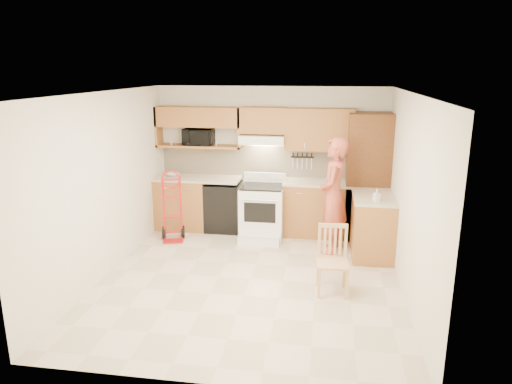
% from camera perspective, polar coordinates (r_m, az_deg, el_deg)
% --- Properties ---
extents(floor, '(4.00, 4.50, 0.02)m').
position_cam_1_polar(floor, '(6.55, -0.67, -10.56)').
color(floor, beige).
rests_on(floor, ground).
extents(ceiling, '(4.00, 4.50, 0.02)m').
position_cam_1_polar(ceiling, '(5.92, -0.75, 12.05)').
color(ceiling, white).
rests_on(ceiling, ground).
extents(wall_back, '(4.00, 0.02, 2.50)m').
position_cam_1_polar(wall_back, '(8.30, 1.85, 4.08)').
color(wall_back, silver).
rests_on(wall_back, ground).
extents(wall_front, '(4.00, 0.02, 2.50)m').
position_cam_1_polar(wall_front, '(4.01, -6.04, -7.93)').
color(wall_front, silver).
rests_on(wall_front, ground).
extents(wall_left, '(0.02, 4.50, 2.50)m').
position_cam_1_polar(wall_left, '(6.73, -17.84, 0.82)').
color(wall_left, silver).
rests_on(wall_left, ground).
extents(wall_right, '(0.02, 4.50, 2.50)m').
position_cam_1_polar(wall_right, '(6.13, 18.18, -0.56)').
color(wall_right, silver).
rests_on(wall_right, ground).
extents(backsplash, '(3.92, 0.03, 0.55)m').
position_cam_1_polar(backsplash, '(8.28, 1.82, 3.71)').
color(backsplash, beige).
rests_on(backsplash, wall_back).
extents(lower_cab_left, '(0.90, 0.60, 0.90)m').
position_cam_1_polar(lower_cab_left, '(8.51, -8.87, -1.35)').
color(lower_cab_left, '#966432').
rests_on(lower_cab_left, ground).
extents(dishwasher, '(0.60, 0.60, 0.85)m').
position_cam_1_polar(dishwasher, '(8.33, -3.93, -1.75)').
color(dishwasher, black).
rests_on(dishwasher, ground).
extents(lower_cab_right, '(1.14, 0.60, 0.90)m').
position_cam_1_polar(lower_cab_right, '(8.13, 7.35, -2.07)').
color(lower_cab_right, '#966432').
rests_on(lower_cab_right, ground).
extents(countertop_left, '(1.50, 0.63, 0.04)m').
position_cam_1_polar(countertop_left, '(8.31, -7.02, 1.67)').
color(countertop_left, '#C3B693').
rests_on(countertop_left, lower_cab_left).
extents(countertop_right, '(1.14, 0.63, 0.04)m').
position_cam_1_polar(countertop_right, '(8.01, 7.46, 1.15)').
color(countertop_right, '#C3B693').
rests_on(countertop_right, lower_cab_right).
extents(cab_return_right, '(0.60, 1.00, 0.90)m').
position_cam_1_polar(cab_return_right, '(7.40, 13.94, -4.10)').
color(cab_return_right, '#966432').
rests_on(cab_return_right, ground).
extents(countertop_return, '(0.63, 1.00, 0.04)m').
position_cam_1_polar(countertop_return, '(7.27, 14.17, -0.59)').
color(countertop_return, '#C3B693').
rests_on(countertop_return, cab_return_right).
extents(pantry_tall, '(0.70, 0.60, 2.10)m').
position_cam_1_polar(pantry_tall, '(8.01, 13.37, 1.82)').
color(pantry_tall, brown).
rests_on(pantry_tall, ground).
extents(upper_cab_left, '(1.50, 0.33, 0.34)m').
position_cam_1_polar(upper_cab_left, '(8.27, -7.00, 9.05)').
color(upper_cab_left, '#966432').
rests_on(upper_cab_left, wall_back).
extents(upper_shelf_mw, '(1.50, 0.33, 0.04)m').
position_cam_1_polar(upper_shelf_mw, '(8.33, -6.89, 5.56)').
color(upper_shelf_mw, '#966432').
rests_on(upper_shelf_mw, wall_back).
extents(upper_cab_center, '(0.76, 0.33, 0.44)m').
position_cam_1_polar(upper_cab_center, '(8.04, 0.88, 8.71)').
color(upper_cab_center, '#966432').
rests_on(upper_cab_center, wall_back).
extents(upper_cab_right, '(1.14, 0.33, 0.70)m').
position_cam_1_polar(upper_cab_right, '(7.98, 7.70, 7.53)').
color(upper_cab_right, '#966432').
rests_on(upper_cab_right, wall_back).
extents(range_hood, '(0.76, 0.46, 0.14)m').
position_cam_1_polar(range_hood, '(8.02, 0.80, 6.46)').
color(range_hood, white).
rests_on(range_hood, wall_back).
extents(knife_strip, '(0.40, 0.05, 0.29)m').
position_cam_1_polar(knife_strip, '(8.20, 5.63, 3.81)').
color(knife_strip, black).
rests_on(knife_strip, backsplash).
extents(microwave, '(0.52, 0.36, 0.29)m').
position_cam_1_polar(microwave, '(8.31, -6.98, 6.67)').
color(microwave, black).
rests_on(microwave, upper_shelf_mw).
extents(range, '(0.72, 0.94, 1.06)m').
position_cam_1_polar(range, '(7.86, 0.71, -1.93)').
color(range, white).
rests_on(range, ground).
extents(person, '(0.51, 0.70, 1.80)m').
position_cam_1_polar(person, '(7.29, 9.34, -0.45)').
color(person, '#BA4E3A').
rests_on(person, ground).
extents(hand_truck, '(0.51, 0.49, 1.08)m').
position_cam_1_polar(hand_truck, '(7.87, -10.16, -2.09)').
color(hand_truck, red).
rests_on(hand_truck, ground).
extents(dining_chair, '(0.42, 0.45, 0.87)m').
position_cam_1_polar(dining_chair, '(6.07, 9.30, -8.25)').
color(dining_chair, tan).
rests_on(dining_chair, ground).
extents(soap_bottle, '(0.10, 0.10, 0.17)m').
position_cam_1_polar(soap_bottle, '(6.96, 14.43, -0.38)').
color(soap_bottle, white).
rests_on(soap_bottle, countertop_return).
extents(bowl, '(0.27, 0.27, 0.05)m').
position_cam_1_polar(bowl, '(8.43, -10.03, 2.07)').
color(bowl, white).
rests_on(bowl, countertop_left).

